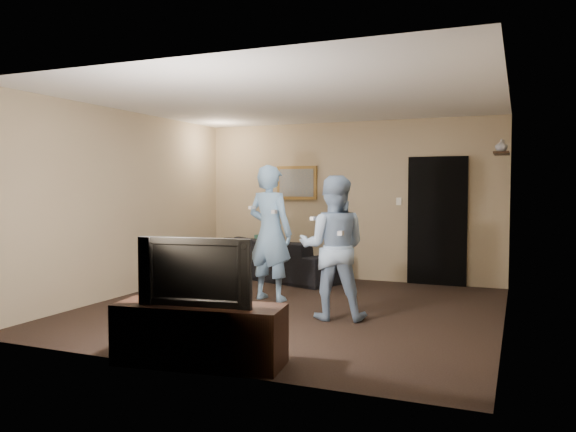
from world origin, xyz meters
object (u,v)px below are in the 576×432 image
at_px(sofa, 279,258).
at_px(television, 199,271).
at_px(wii_player_left, 270,233).
at_px(tv_console, 199,334).
at_px(wii_player_right, 333,247).

xyz_separation_m(sofa, television, (1.16, -4.39, 0.47)).
bearing_deg(television, wii_player_left, 93.55).
bearing_deg(tv_console, wii_player_left, 93.55).
bearing_deg(wii_player_right, tv_console, -105.46).
height_order(television, wii_player_right, wii_player_right).
bearing_deg(wii_player_right, sofa, 125.95).
xyz_separation_m(sofa, wii_player_right, (1.71, -2.36, 0.50)).
bearing_deg(wii_player_left, sofa, 109.75).
height_order(tv_console, wii_player_left, wii_player_left).
bearing_deg(wii_player_left, wii_player_right, -31.96).
relative_size(television, wii_player_left, 0.56).
xyz_separation_m(sofa, tv_console, (1.16, -4.39, -0.09)).
distance_m(sofa, wii_player_right, 2.96).
bearing_deg(tv_console, television, -8.02).
height_order(tv_console, television, television).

